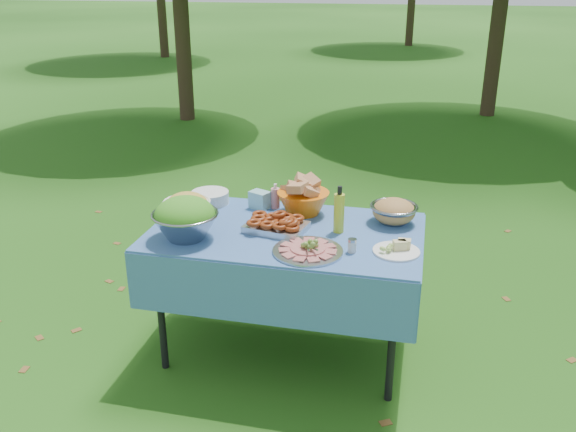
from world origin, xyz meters
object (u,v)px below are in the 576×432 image
object	(u,v)px
plate_stack	(210,197)
charcuterie_platter	(308,245)
picnic_table	(286,292)
salad_bowl	(185,218)
bread_bowl	(303,197)
oil_bottle	(339,209)
pasta_bowl_steel	(394,211)

from	to	relation	value
plate_stack	charcuterie_platter	distance (m)	0.90
picnic_table	plate_stack	xyz separation A→B (m)	(-0.54, 0.31, 0.42)
plate_stack	salad_bowl	bearing A→B (deg)	-84.09
plate_stack	bread_bowl	xyz separation A→B (m)	(0.58, -0.04, 0.06)
picnic_table	charcuterie_platter	size ratio (longest dim) A/B	4.11
picnic_table	oil_bottle	world-z (taller)	oil_bottle
pasta_bowl_steel	oil_bottle	size ratio (longest dim) A/B	1.00
plate_stack	oil_bottle	distance (m)	0.87
bread_bowl	charcuterie_platter	size ratio (longest dim) A/B	0.85
plate_stack	pasta_bowl_steel	size ratio (longest dim) A/B	0.87
picnic_table	charcuterie_platter	distance (m)	0.51
plate_stack	oil_bottle	world-z (taller)	oil_bottle
pasta_bowl_steel	charcuterie_platter	bearing A→B (deg)	-128.64
charcuterie_platter	oil_bottle	bearing A→B (deg)	69.01
plate_stack	pasta_bowl_steel	distance (m)	1.10
bread_bowl	charcuterie_platter	bearing A→B (deg)	-75.81
salad_bowl	oil_bottle	world-z (taller)	oil_bottle
charcuterie_platter	salad_bowl	bearing A→B (deg)	177.71
pasta_bowl_steel	oil_bottle	distance (m)	0.35
salad_bowl	plate_stack	world-z (taller)	salad_bowl
salad_bowl	pasta_bowl_steel	bearing A→B (deg)	23.80
salad_bowl	charcuterie_platter	xyz separation A→B (m)	(0.66, -0.03, -0.07)
salad_bowl	bread_bowl	distance (m)	0.72
picnic_table	salad_bowl	xyz separation A→B (m)	(-0.49, -0.22, 0.49)
picnic_table	plate_stack	distance (m)	0.75
bread_bowl	pasta_bowl_steel	xyz separation A→B (m)	(0.52, -0.02, -0.03)
salad_bowl	oil_bottle	xyz separation A→B (m)	(0.77, 0.26, 0.02)
salad_bowl	bread_bowl	xyz separation A→B (m)	(0.53, 0.49, -0.01)
bread_bowl	oil_bottle	world-z (taller)	oil_bottle
bread_bowl	oil_bottle	distance (m)	0.33
plate_stack	bread_bowl	world-z (taller)	bread_bowl
plate_stack	oil_bottle	size ratio (longest dim) A/B	0.87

